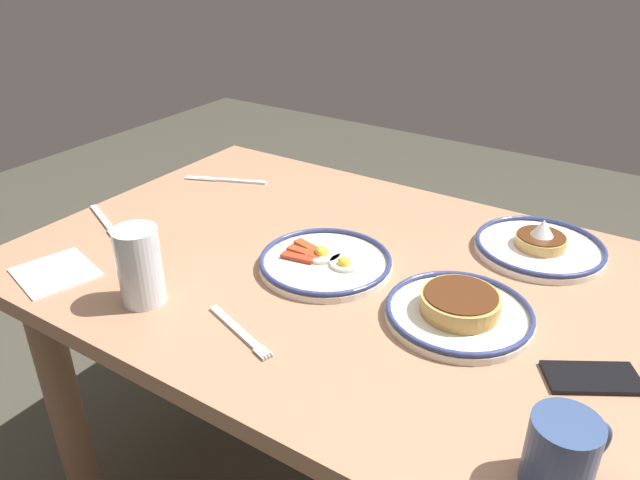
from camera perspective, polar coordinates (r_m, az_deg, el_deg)
name	(u,v)px	position (r m, az deg, el deg)	size (l,w,h in m)	color
dining_table	(343,317)	(1.32, 2.14, -7.20)	(1.36, 0.91, 0.75)	#9D7254
plate_near_main	(540,246)	(1.38, 19.92, -0.50)	(0.27, 0.27, 0.08)	white
plate_center_pancakes	(326,262)	(1.24, 0.52, -2.06)	(0.27, 0.27, 0.04)	silver
plate_far_companion	(459,310)	(1.11, 12.92, -6.42)	(0.26, 0.26, 0.05)	silver
coffee_mug	(563,452)	(0.85, 21.83, -18.00)	(0.09, 0.11, 0.10)	#334772
drinking_glass	(140,270)	(1.16, -16.52, -2.68)	(0.08, 0.08, 0.15)	silver
cell_phone	(592,378)	(1.05, 24.18, -11.71)	(0.14, 0.07, 0.01)	black
paper_napkin	(55,272)	(1.34, -23.58, -2.81)	(0.15, 0.14, 0.00)	white
fork_near	(104,220)	(1.52, -19.62, 1.76)	(0.18, 0.09, 0.01)	silver
fork_far	(239,331)	(1.07, -7.57, -8.50)	(0.18, 0.08, 0.01)	silver
butter_knife	(225,180)	(1.68, -8.89, 5.59)	(0.22, 0.10, 0.01)	silver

